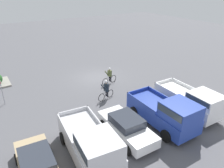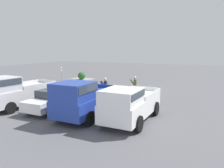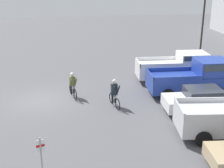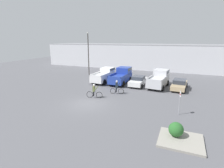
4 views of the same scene
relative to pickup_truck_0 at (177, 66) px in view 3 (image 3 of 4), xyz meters
The scene contains 8 objects.
ground_plane 10.03m from the pickup_truck_0, 74.87° to the right, with size 80.00×80.00×0.00m, color #56565B.
pickup_truck_0 is the anchor object (origin of this frame).
pickup_truck_1 2.81m from the pickup_truck_0, ahead, with size 2.36×5.21×2.30m.
sedan_0 5.61m from the pickup_truck_0, ahead, with size 2.00×4.48×1.43m.
cyclist_0 6.68m from the pickup_truck_0, 51.94° to the right, with size 1.70×0.55×1.73m.
cyclist_1 8.03m from the pickup_truck_0, 73.56° to the right, with size 1.84×0.56×1.67m.
fire_lane_sign 14.54m from the pickup_truck_0, 37.88° to the right, with size 0.11×0.29×2.24m.
lamppost 7.31m from the pickup_truck_0, 142.29° to the left, with size 0.36×0.36×7.86m.
Camera 3 is at (18.59, 1.88, 7.58)m, focal length 50.00 mm.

